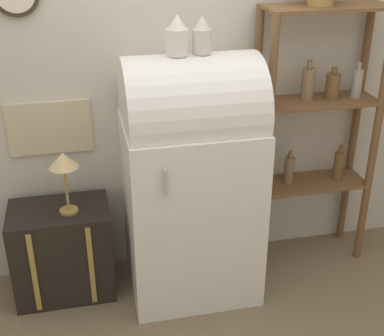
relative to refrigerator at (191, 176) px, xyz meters
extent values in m
plane|color=#7A664C|center=(0.00, -0.22, -0.78)|extent=(12.00, 12.00, 0.00)
cube|color=beige|center=(0.00, 0.35, 0.57)|extent=(7.00, 0.05, 2.70)
cube|color=#C6B793|center=(-0.79, 0.32, 0.25)|extent=(0.49, 0.02, 0.33)
cube|color=white|center=(0.00, 0.00, -0.22)|extent=(0.77, 0.66, 1.12)
cylinder|color=white|center=(0.00, 0.00, 0.42)|extent=(0.76, 0.62, 0.62)
cylinder|color=#B7B7BC|center=(-0.21, -0.35, 0.16)|extent=(0.02, 0.02, 0.15)
cube|color=black|center=(-0.79, 0.09, -0.48)|extent=(0.60, 0.39, 0.59)
cube|color=#AD8942|center=(-0.96, -0.11, -0.48)|extent=(0.03, 0.01, 0.53)
cube|color=#AD8942|center=(-0.63, -0.11, -0.48)|extent=(0.03, 0.01, 0.53)
cylinder|color=brown|center=(0.48, 0.02, 0.08)|extent=(0.05, 0.05, 1.71)
cylinder|color=brown|center=(1.20, 0.02, 0.08)|extent=(0.05, 0.05, 1.71)
cylinder|color=brown|center=(0.48, 0.28, 0.08)|extent=(0.05, 0.05, 1.71)
cylinder|color=brown|center=(1.20, 0.28, 0.08)|extent=(0.05, 0.05, 1.71)
cube|color=brown|center=(0.84, 0.15, -0.22)|extent=(0.75, 0.29, 0.02)
cube|color=brown|center=(0.84, 0.15, 0.35)|extent=(0.75, 0.29, 0.02)
cube|color=brown|center=(0.84, 0.15, 0.92)|extent=(0.75, 0.29, 0.02)
cylinder|color=#7F6647|center=(0.70, 0.18, -0.12)|extent=(0.07, 0.07, 0.18)
cylinder|color=#7F6647|center=(0.70, 0.18, 0.00)|extent=(0.03, 0.03, 0.05)
cylinder|color=brown|center=(1.04, 0.15, -0.11)|extent=(0.07, 0.07, 0.19)
cylinder|color=brown|center=(1.04, 0.15, 0.01)|extent=(0.03, 0.03, 0.05)
cylinder|color=#7F6647|center=(0.77, 0.17, 0.46)|extent=(0.08, 0.08, 0.20)
cylinder|color=#7F6647|center=(0.77, 0.17, 0.58)|extent=(0.03, 0.03, 0.05)
cylinder|color=#9E998E|center=(1.09, 0.15, 0.45)|extent=(0.06, 0.06, 0.18)
cylinder|color=#9E998E|center=(1.09, 0.15, 0.56)|extent=(0.03, 0.03, 0.04)
cylinder|color=brown|center=(0.93, 0.16, 0.44)|extent=(0.09, 0.09, 0.16)
cylinder|color=brown|center=(0.93, 0.16, 0.54)|extent=(0.04, 0.04, 0.04)
cylinder|color=#AD8942|center=(0.80, 0.17, 0.95)|extent=(0.15, 0.15, 0.04)
cylinder|color=silver|center=(-0.07, 0.00, 0.80)|extent=(0.12, 0.12, 0.14)
cone|color=silver|center=(-0.07, 0.00, 0.90)|extent=(0.10, 0.10, 0.07)
cylinder|color=beige|center=(0.06, 0.01, 0.79)|extent=(0.10, 0.10, 0.13)
cone|color=beige|center=(0.06, 0.01, 0.89)|extent=(0.09, 0.09, 0.07)
cylinder|color=#AD8942|center=(-0.73, 0.05, -0.18)|extent=(0.11, 0.11, 0.02)
cylinder|color=#AD8942|center=(-0.73, 0.05, -0.03)|extent=(0.02, 0.02, 0.28)
cone|color=#DBC184|center=(-0.73, 0.05, 0.15)|extent=(0.17, 0.17, 0.09)
camera|label=1|loc=(-0.60, -2.76, 1.43)|focal=50.00mm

